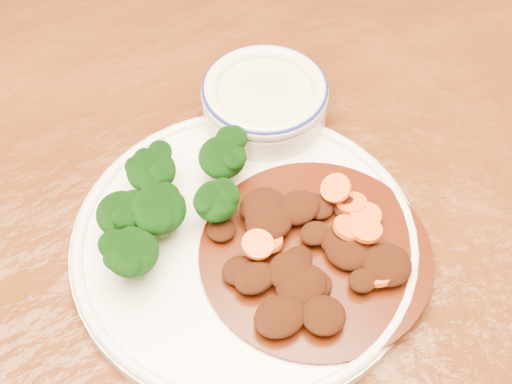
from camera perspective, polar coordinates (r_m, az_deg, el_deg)
dining_table at (r=0.70m, az=-4.03°, el=-8.90°), size 1.50×0.91×0.75m
dinner_plate at (r=0.62m, az=-0.84°, el=-4.00°), size 0.30×0.30×0.02m
broccoli_florets at (r=0.61m, az=-7.29°, el=-0.75°), size 0.15×0.11×0.05m
mince_stew at (r=0.60m, az=4.46°, el=-4.83°), size 0.20×0.20×0.04m
dip_bowl at (r=0.70m, az=0.69°, el=7.13°), size 0.12×0.12×0.06m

